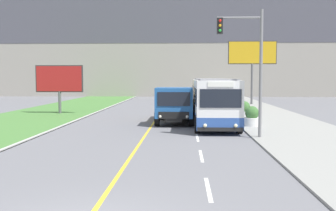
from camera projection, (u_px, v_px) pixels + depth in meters
lane_marking_centre at (118, 197)px, 10.14m from camera, size 2.88×140.00×0.01m
apartment_block_background at (172, 23)px, 65.33m from camera, size 80.00×8.04×24.18m
city_bus at (212, 101)px, 26.24m from camera, size 2.61×11.91×3.00m
dump_truck at (175, 105)px, 25.93m from camera, size 2.45×6.52×2.43m
car_distant at (204, 98)px, 45.27m from camera, size 1.80×4.30×1.45m
traffic_light_mast at (249, 58)px, 19.56m from camera, size 2.28×0.32×6.44m
billboard_large at (252, 55)px, 43.67m from camera, size 5.36×0.24×7.11m
billboard_small at (59, 80)px, 33.14m from camera, size 4.01×0.24×4.10m
planter_round_near at (252, 117)px, 24.30m from camera, size 1.07×1.07×1.23m
planter_round_second at (244, 111)px, 28.98m from camera, size 1.11×1.11×1.25m
planter_round_third at (235, 106)px, 33.67m from camera, size 1.06×1.06×1.21m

